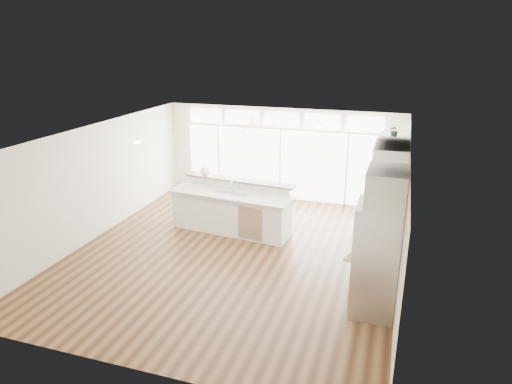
% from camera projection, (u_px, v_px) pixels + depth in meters
% --- Properties ---
extents(floor, '(7.00, 8.00, 0.02)m').
position_uv_depth(floor, '(234.00, 254.00, 10.25)').
color(floor, '#3F2613').
rests_on(floor, ground).
extents(ceiling, '(7.00, 8.00, 0.02)m').
position_uv_depth(ceiling, '(232.00, 135.00, 9.38)').
color(ceiling, white).
rests_on(ceiling, wall_back).
extents(wall_back, '(7.00, 0.04, 2.70)m').
position_uv_depth(wall_back, '(281.00, 154.00, 13.42)').
color(wall_back, silver).
rests_on(wall_back, floor).
extents(wall_front, '(7.00, 0.04, 2.70)m').
position_uv_depth(wall_front, '(130.00, 289.00, 6.21)').
color(wall_front, silver).
rests_on(wall_front, floor).
extents(wall_left, '(0.04, 8.00, 2.70)m').
position_uv_depth(wall_left, '(96.00, 182.00, 10.84)').
color(wall_left, silver).
rests_on(wall_left, floor).
extents(wall_right, '(0.04, 8.00, 2.70)m').
position_uv_depth(wall_right, '(403.00, 215.00, 8.80)').
color(wall_right, silver).
rests_on(wall_right, floor).
extents(glass_wall, '(5.80, 0.06, 2.08)m').
position_uv_depth(glass_wall, '(281.00, 164.00, 13.46)').
color(glass_wall, white).
rests_on(glass_wall, wall_back).
extents(transom_row, '(5.90, 0.06, 0.40)m').
position_uv_depth(transom_row, '(281.00, 119.00, 13.04)').
color(transom_row, white).
rests_on(transom_row, wall_back).
extents(desk_window, '(0.04, 0.85, 0.85)m').
position_uv_depth(desk_window, '(402.00, 200.00, 9.01)').
color(desk_window, silver).
rests_on(desk_window, wall_right).
extents(ceiling_fan, '(1.16, 1.16, 0.32)m').
position_uv_depth(ceiling_fan, '(252.00, 122.00, 12.12)').
color(ceiling_fan, white).
rests_on(ceiling_fan, ceiling).
extents(recessed_lights, '(3.40, 3.00, 0.02)m').
position_uv_depth(recessed_lights, '(236.00, 134.00, 9.57)').
color(recessed_lights, '#EEE5CA').
rests_on(recessed_lights, ceiling).
extents(oven_cabinet, '(0.64, 1.20, 2.50)m').
position_uv_depth(oven_cabinet, '(389.00, 190.00, 10.55)').
color(oven_cabinet, white).
rests_on(oven_cabinet, floor).
extents(desk_nook, '(0.72, 1.30, 0.76)m').
position_uv_depth(desk_nook, '(380.00, 251.00, 9.49)').
color(desk_nook, white).
rests_on(desk_nook, floor).
extents(upper_cabinets, '(0.64, 1.30, 0.64)m').
position_uv_depth(upper_cabinets, '(391.00, 160.00, 8.84)').
color(upper_cabinets, white).
rests_on(upper_cabinets, wall_right).
extents(refrigerator, '(0.76, 0.90, 2.00)m').
position_uv_depth(refrigerator, '(376.00, 259.00, 7.81)').
color(refrigerator, silver).
rests_on(refrigerator, floor).
extents(fridge_cabinet, '(0.64, 0.90, 0.60)m').
position_uv_depth(fridge_cabinet, '(387.00, 187.00, 7.37)').
color(fridge_cabinet, white).
rests_on(fridge_cabinet, wall_right).
extents(framed_photos, '(0.06, 0.22, 0.80)m').
position_uv_depth(framed_photos, '(402.00, 197.00, 9.62)').
color(framed_photos, black).
rests_on(framed_photos, wall_right).
extents(kitchen_island, '(3.17, 1.47, 1.22)m').
position_uv_depth(kitchen_island, '(231.00, 208.00, 11.23)').
color(kitchen_island, white).
rests_on(kitchen_island, floor).
extents(rug, '(1.05, 0.87, 0.01)m').
position_uv_depth(rug, '(368.00, 259.00, 9.95)').
color(rug, '#3A2912').
rests_on(rug, floor).
extents(office_chair, '(0.65, 0.62, 0.98)m').
position_uv_depth(office_chair, '(373.00, 238.00, 9.82)').
color(office_chair, black).
rests_on(office_chair, floor).
extents(fishbowl, '(0.28, 0.28, 0.24)m').
position_uv_depth(fishbowl, '(205.00, 171.00, 11.71)').
color(fishbowl, white).
rests_on(fishbowl, kitchen_island).
extents(monitor, '(0.10, 0.52, 0.43)m').
position_uv_depth(monitor, '(379.00, 224.00, 9.32)').
color(monitor, black).
rests_on(monitor, desk_nook).
extents(keyboard, '(0.13, 0.30, 0.01)m').
position_uv_depth(keyboard, '(369.00, 233.00, 9.44)').
color(keyboard, white).
rests_on(keyboard, desk_nook).
extents(potted_plant, '(0.29, 0.31, 0.22)m').
position_uv_depth(potted_plant, '(395.00, 132.00, 10.11)').
color(potted_plant, '#255726').
rests_on(potted_plant, oven_cabinet).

